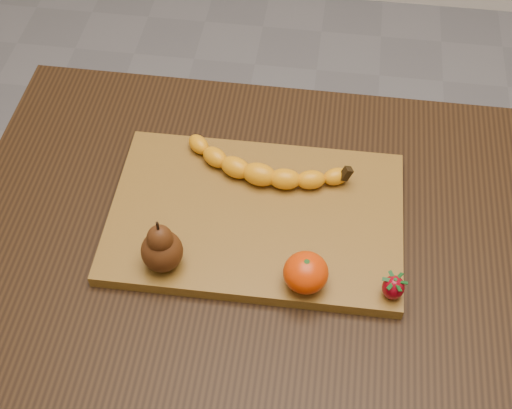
# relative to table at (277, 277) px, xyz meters

# --- Properties ---
(table) EXTENTS (1.00, 0.70, 0.76)m
(table) POSITION_rel_table_xyz_m (0.00, 0.00, 0.00)
(table) COLOR black
(table) RESTS_ON ground
(cutting_board) EXTENTS (0.45, 0.31, 0.02)m
(cutting_board) POSITION_rel_table_xyz_m (-0.04, 0.04, 0.11)
(cutting_board) COLOR brown
(cutting_board) RESTS_ON table
(banana) EXTENTS (0.24, 0.10, 0.04)m
(banana) POSITION_rel_table_xyz_m (-0.04, 0.10, 0.14)
(banana) COLOR orange
(banana) RESTS_ON cutting_board
(pear) EXTENTS (0.07, 0.07, 0.09)m
(pear) POSITION_rel_table_xyz_m (-0.16, -0.08, 0.17)
(pear) COLOR #47220B
(pear) RESTS_ON cutting_board
(mandarin) EXTENTS (0.08, 0.08, 0.05)m
(mandarin) POSITION_rel_table_xyz_m (0.05, -0.08, 0.15)
(mandarin) COLOR #D23402
(mandarin) RESTS_ON cutting_board
(strawberry) EXTENTS (0.03, 0.03, 0.04)m
(strawberry) POSITION_rel_table_xyz_m (0.17, -0.08, 0.14)
(strawberry) COLOR maroon
(strawberry) RESTS_ON cutting_board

